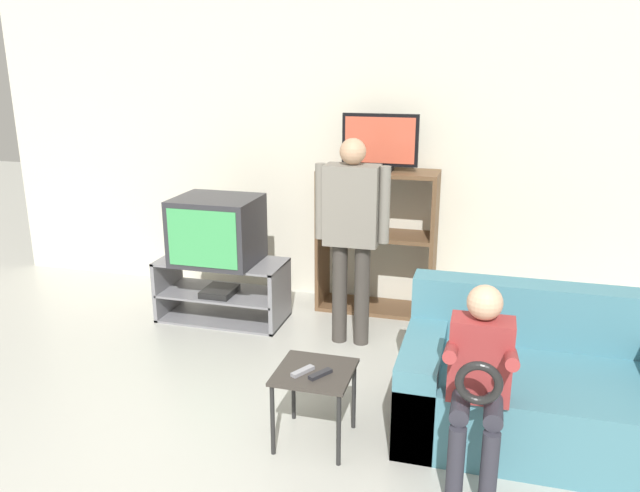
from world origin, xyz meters
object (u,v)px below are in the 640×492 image
Objects in this scene: tv_stand at (222,291)px; person_standing_adult at (352,224)px; media_shelf at (377,240)px; television_flat at (380,144)px; television_main at (217,230)px; remote_control_white at (303,371)px; snack_table at (315,381)px; couch at (539,389)px; person_seated_child at (479,372)px; remote_control_black at (320,374)px.

person_standing_adult is (1.08, -0.15, 0.66)m from tv_stand.
tv_stand is 0.85× the size of media_shelf.
television_main is at bearing -155.76° from television_flat.
media_shelf is 0.78× the size of person_standing_adult.
media_shelf is 2.01m from remote_control_white.
television_main is at bearing -154.51° from media_shelf.
tv_stand is at bearing 129.46° from snack_table.
tv_stand is 0.67× the size of person_standing_adult.
couch reaches higher than snack_table.
media_shelf reaches higher than tv_stand.
tv_stand is 1.28m from person_standing_adult.
television_main is 1.29m from media_shelf.
media_shelf is at bearing 113.14° from person_seated_child.
remote_control_white is at bearing -159.39° from couch.
media_shelf reaches higher than couch.
tv_stand is 0.67× the size of couch.
tv_stand is 1.86m from remote_control_white.
remote_control_white is (-0.02, -2.00, -0.17)m from media_shelf.
person_seated_child is at bearing -122.76° from couch.
snack_table is 2.94× the size of remote_control_black.
television_main is 2.53m from person_seated_child.
media_shelf is at bearing 113.90° from television_flat.
person_seated_child is (-0.33, -0.51, 0.32)m from couch.
media_shelf is at bearing 24.98° from tv_stand.
person_seated_child is (0.90, -0.05, 0.15)m from remote_control_white.
television_flat reaches higher than couch.
snack_table is 0.10m from remote_control_black.
person_standing_adult is at bearing -7.83° from tv_stand.
person_standing_adult is 1.69m from person_seated_child.
couch is 1.50× the size of person_seated_child.
tv_stand is at bearing 161.55° from remote_control_black.
television_main is (-0.01, -0.02, 0.51)m from tv_stand.
media_shelf reaches higher than person_seated_child.
snack_table is at bearing 68.36° from remote_control_white.
couch is (1.17, 0.42, -0.10)m from snack_table.
snack_table is 0.28× the size of person_standing_adult.
remote_control_black is (1.22, -1.48, 0.19)m from tv_stand.
media_shelf is 0.79× the size of couch.
couch is 1.66m from person_standing_adult.
television_main reaches higher than remote_control_black.
media_shelf is 0.75m from person_standing_adult.
remote_control_black is (0.07, -1.98, -0.95)m from television_flat.
person_standing_adult is (-0.09, 1.28, 0.54)m from snack_table.
media_shelf is (1.15, 0.55, -0.15)m from television_main.
television_flat reaches higher than television_main.
television_flat is 0.40× the size of person_standing_adult.
remote_control_white is (1.13, -1.45, -0.31)m from television_main.
remote_control_black is at bearing -84.08° from person_standing_adult.
snack_table is (0.02, -1.93, -1.02)m from television_flat.
remote_control_black is at bearing -157.50° from couch.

